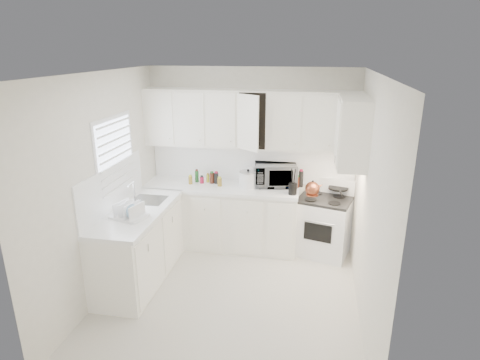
% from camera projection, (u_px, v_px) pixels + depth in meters
% --- Properties ---
extents(floor, '(3.20, 3.20, 0.00)m').
position_uv_depth(floor, '(229.00, 297.00, 4.86)').
color(floor, silver).
rests_on(floor, ground).
extents(ceiling, '(3.20, 3.20, 0.00)m').
position_uv_depth(ceiling, '(227.00, 73.00, 4.05)').
color(ceiling, white).
rests_on(ceiling, ground).
extents(wall_back, '(3.00, 0.00, 3.00)m').
position_uv_depth(wall_back, '(251.00, 158.00, 5.95)').
color(wall_back, white).
rests_on(wall_back, ground).
extents(wall_front, '(3.00, 0.00, 3.00)m').
position_uv_depth(wall_front, '(182.00, 270.00, 2.96)').
color(wall_front, white).
rests_on(wall_front, ground).
extents(wall_left, '(0.00, 3.20, 3.20)m').
position_uv_depth(wall_left, '(103.00, 187.00, 4.72)').
color(wall_left, white).
rests_on(wall_left, ground).
extents(wall_right, '(0.00, 3.20, 3.20)m').
position_uv_depth(wall_right, '(370.00, 204.00, 4.19)').
color(wall_right, white).
rests_on(wall_right, ground).
extents(window_blinds, '(0.06, 0.96, 1.06)m').
position_uv_depth(window_blinds, '(116.00, 159.00, 4.96)').
color(window_blinds, white).
rests_on(window_blinds, wall_left).
extents(lower_cabinets_back, '(2.22, 0.60, 0.90)m').
position_uv_depth(lower_cabinets_back, '(222.00, 217.00, 6.00)').
color(lower_cabinets_back, white).
rests_on(lower_cabinets_back, floor).
extents(lower_cabinets_left, '(0.60, 1.60, 0.90)m').
position_uv_depth(lower_cabinets_left, '(140.00, 247.00, 5.12)').
color(lower_cabinets_left, white).
rests_on(lower_cabinets_left, floor).
extents(countertop_back, '(2.24, 0.64, 0.05)m').
position_uv_depth(countertop_back, '(221.00, 187.00, 5.84)').
color(countertop_back, white).
rests_on(countertop_back, lower_cabinets_back).
extents(countertop_left, '(0.64, 1.62, 0.05)m').
position_uv_depth(countertop_left, '(137.00, 212.00, 4.97)').
color(countertop_left, white).
rests_on(countertop_left, lower_cabinets_left).
extents(backsplash_back, '(2.98, 0.02, 0.55)m').
position_uv_depth(backsplash_back, '(251.00, 163.00, 5.96)').
color(backsplash_back, white).
rests_on(backsplash_back, wall_back).
extents(backsplash_left, '(0.02, 1.60, 0.55)m').
position_uv_depth(backsplash_left, '(112.00, 187.00, 4.92)').
color(backsplash_left, white).
rests_on(backsplash_left, wall_left).
extents(upper_cabinets_back, '(3.00, 0.33, 0.80)m').
position_uv_depth(upper_cabinets_back, '(250.00, 147.00, 5.73)').
color(upper_cabinets_back, white).
rests_on(upper_cabinets_back, wall_back).
extents(upper_cabinets_right, '(0.33, 0.90, 0.80)m').
position_uv_depth(upper_cabinets_right, '(349.00, 164.00, 4.92)').
color(upper_cabinets_right, white).
rests_on(upper_cabinets_right, wall_right).
extents(sink, '(0.42, 0.38, 0.30)m').
position_uv_depth(sink, '(148.00, 191.00, 5.25)').
color(sink, gray).
rests_on(sink, countertop_left).
extents(stove, '(0.83, 0.74, 1.09)m').
position_uv_depth(stove, '(324.00, 219.00, 5.72)').
color(stove, white).
rests_on(stove, floor).
extents(tea_kettle, '(0.27, 0.23, 0.22)m').
position_uv_depth(tea_kettle, '(313.00, 188.00, 5.44)').
color(tea_kettle, '#963A29').
rests_on(tea_kettle, stove).
extents(frying_pan, '(0.33, 0.50, 0.04)m').
position_uv_depth(frying_pan, '(338.00, 188.00, 5.71)').
color(frying_pan, black).
rests_on(frying_pan, stove).
extents(microwave, '(0.64, 0.43, 0.40)m').
position_uv_depth(microwave, '(276.00, 172.00, 5.78)').
color(microwave, gray).
rests_on(microwave, countertop_back).
extents(rice_cooker, '(0.29, 0.29, 0.26)m').
position_uv_depth(rice_cooker, '(248.00, 178.00, 5.75)').
color(rice_cooker, white).
rests_on(rice_cooker, countertop_back).
extents(paper_towel, '(0.12, 0.12, 0.27)m').
position_uv_depth(paper_towel, '(252.00, 175.00, 5.85)').
color(paper_towel, white).
rests_on(paper_towel, countertop_back).
extents(utensil_crock, '(0.13, 0.13, 0.37)m').
position_uv_depth(utensil_crock, '(293.00, 181.00, 5.44)').
color(utensil_crock, black).
rests_on(utensil_crock, countertop_back).
extents(dish_rack, '(0.46, 0.39, 0.21)m').
position_uv_depth(dish_rack, '(128.00, 209.00, 4.71)').
color(dish_rack, white).
rests_on(dish_rack, countertop_left).
extents(spice_left_0, '(0.06, 0.06, 0.13)m').
position_uv_depth(spice_left_0, '(193.00, 177.00, 6.02)').
color(spice_left_0, olive).
rests_on(spice_left_0, countertop_back).
extents(spice_left_1, '(0.06, 0.06, 0.13)m').
position_uv_depth(spice_left_1, '(196.00, 179.00, 5.92)').
color(spice_left_1, '#22682A').
rests_on(spice_left_1, countertop_back).
extents(spice_left_2, '(0.06, 0.06, 0.13)m').
position_uv_depth(spice_left_2, '(203.00, 177.00, 5.99)').
color(spice_left_2, '#B6183F').
rests_on(spice_left_2, countertop_back).
extents(spice_left_3, '(0.06, 0.06, 0.13)m').
position_uv_depth(spice_left_3, '(206.00, 180.00, 5.89)').
color(spice_left_3, gold).
rests_on(spice_left_3, countertop_back).
extents(spice_left_4, '(0.06, 0.06, 0.13)m').
position_uv_depth(spice_left_4, '(212.00, 178.00, 5.96)').
color(spice_left_4, '#4D2316').
rests_on(spice_left_4, countertop_back).
extents(spice_left_5, '(0.06, 0.06, 0.13)m').
position_uv_depth(spice_left_5, '(216.00, 180.00, 5.87)').
color(spice_left_5, black).
rests_on(spice_left_5, countertop_back).
extents(spice_left_6, '(0.06, 0.06, 0.13)m').
position_uv_depth(spice_left_6, '(222.00, 179.00, 5.94)').
color(spice_left_6, olive).
rests_on(spice_left_6, countertop_back).
extents(sauce_right_0, '(0.06, 0.06, 0.19)m').
position_uv_depth(sauce_right_0, '(290.00, 180.00, 5.79)').
color(sauce_right_0, '#B6183F').
rests_on(sauce_right_0, countertop_back).
extents(sauce_right_1, '(0.06, 0.06, 0.19)m').
position_uv_depth(sauce_right_1, '(293.00, 181.00, 5.73)').
color(sauce_right_1, gold).
rests_on(sauce_right_1, countertop_back).
extents(sauce_right_2, '(0.06, 0.06, 0.19)m').
position_uv_depth(sauce_right_2, '(297.00, 180.00, 5.77)').
color(sauce_right_2, '#4D2316').
rests_on(sauce_right_2, countertop_back).
extents(sauce_right_3, '(0.06, 0.06, 0.19)m').
position_uv_depth(sauce_right_3, '(301.00, 182.00, 5.71)').
color(sauce_right_3, black).
rests_on(sauce_right_3, countertop_back).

